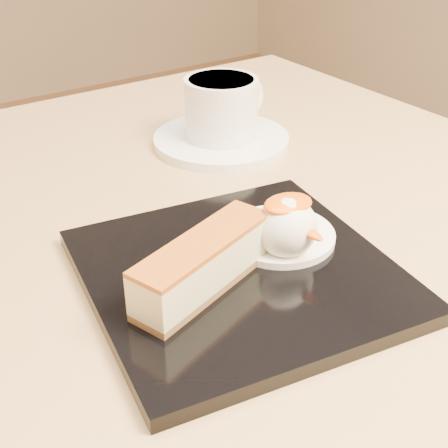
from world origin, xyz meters
TOP-DOWN VIEW (x-y plane):
  - table at (0.00, 0.00)m, footprint 0.80×0.80m
  - dessert_plate at (-0.01, -0.07)m, footprint 0.25×0.25m
  - cheesecake at (-0.04, -0.08)m, footprint 0.13×0.07m
  - cream_smear at (0.04, -0.06)m, footprint 0.09×0.09m
  - ice_cream_scoop at (0.03, -0.08)m, footprint 0.05×0.05m
  - mango_sauce at (0.03, -0.07)m, footprint 0.04×0.03m
  - mint_sprig at (0.01, -0.03)m, footprint 0.04×0.03m
  - saucer at (0.13, 0.15)m, footprint 0.15×0.15m
  - coffee_cup at (0.13, 0.15)m, footprint 0.11×0.08m

SIDE VIEW (x-z plane):
  - table at x=0.00m, z-range 0.20..0.92m
  - saucer at x=0.13m, z-range 0.72..0.73m
  - dessert_plate at x=-0.01m, z-range 0.72..0.73m
  - cream_smear at x=0.04m, z-range 0.73..0.74m
  - mint_sprig at x=0.01m, z-range 0.74..0.74m
  - cheesecake at x=-0.04m, z-range 0.73..0.77m
  - ice_cream_scoop at x=0.03m, z-range 0.73..0.78m
  - coffee_cup at x=0.13m, z-range 0.73..0.80m
  - mango_sauce at x=0.03m, z-range 0.77..0.78m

